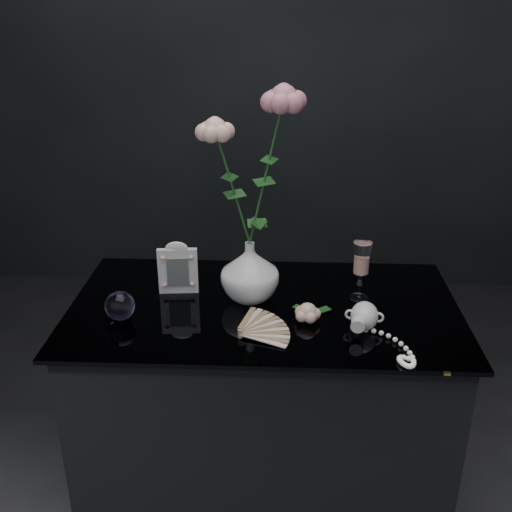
# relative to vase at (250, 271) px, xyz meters

# --- Properties ---
(table) EXTENTS (1.05, 0.58, 0.76)m
(table) POSITION_rel_vase_xyz_m (0.04, -0.04, -0.46)
(table) COLOR black
(table) RESTS_ON ground
(vase) EXTENTS (0.18, 0.18, 0.17)m
(vase) POSITION_rel_vase_xyz_m (0.00, 0.00, 0.00)
(vase) COLOR white
(vase) RESTS_ON table
(wine_glass) EXTENTS (0.06, 0.06, 0.17)m
(wine_glass) POSITION_rel_vase_xyz_m (0.30, 0.01, 0.00)
(wine_glass) COLOR white
(wine_glass) RESTS_ON table
(picture_frame) EXTENTS (0.12, 0.10, 0.15)m
(picture_frame) POSITION_rel_vase_xyz_m (-0.20, 0.03, -0.01)
(picture_frame) COLOR silver
(picture_frame) RESTS_ON table
(paperweight) EXTENTS (0.10, 0.10, 0.08)m
(paperweight) POSITION_rel_vase_xyz_m (-0.33, -0.13, -0.04)
(paperweight) COLOR #9C7DCC
(paperweight) RESTS_ON table
(paper_fan) EXTENTS (0.25, 0.20, 0.03)m
(paper_fan) POSITION_rel_vase_xyz_m (-0.01, -0.20, -0.07)
(paper_fan) COLOR beige
(paper_fan) RESTS_ON table
(loose_rose) EXTENTS (0.12, 0.16, 0.05)m
(loose_rose) POSITION_rel_vase_xyz_m (0.15, -0.12, -0.06)
(loose_rose) COLOR beige
(loose_rose) RESTS_ON table
(pearl_jar) EXTENTS (0.28, 0.29, 0.07)m
(pearl_jar) POSITION_rel_vase_xyz_m (0.30, -0.14, -0.05)
(pearl_jar) COLOR white
(pearl_jar) RESTS_ON table
(roses) EXTENTS (0.25, 0.12, 0.47)m
(roses) POSITION_rel_vase_xyz_m (0.01, -0.01, 0.30)
(roses) COLOR #FFBDA2
(roses) RESTS_ON vase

